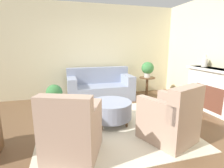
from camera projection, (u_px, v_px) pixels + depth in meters
name	position (u px, v px, depth m)	size (l,w,h in m)	color
ground_plane	(112.00, 128.00, 3.41)	(16.00, 16.00, 0.00)	brown
wall_back	(91.00, 51.00, 5.44)	(8.84, 0.12, 2.80)	beige
rug	(112.00, 127.00, 3.41)	(2.72, 2.47, 0.01)	beige
couch	(100.00, 88.00, 5.17)	(1.88, 0.87, 0.93)	#8E99B2
armchair_left	(72.00, 132.00, 2.45)	(0.94, 0.99, 0.97)	tan
armchair_right	(170.00, 119.00, 2.87)	(0.94, 0.99, 0.97)	tan
ottoman_table	(111.00, 110.00, 3.54)	(0.84, 0.84, 0.46)	#8E99B2
side_table	(147.00, 84.00, 5.42)	(0.48, 0.48, 0.62)	brown
fireplace	(215.00, 90.00, 4.11)	(0.44, 1.57, 1.05)	white
vase_mantel_near	(204.00, 62.00, 4.35)	(0.15, 0.15, 0.29)	silver
potted_plant_on_side_table	(148.00, 69.00, 5.31)	(0.37, 0.37, 0.47)	beige
potted_plant_floor	(54.00, 93.00, 4.65)	(0.43, 0.43, 0.56)	beige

